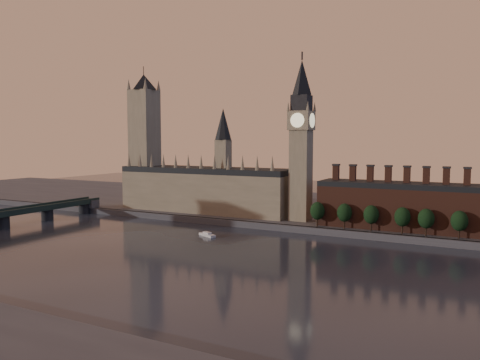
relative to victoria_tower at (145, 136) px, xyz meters
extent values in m
plane|color=black|center=(120.00, -115.00, -59.09)|extent=(900.00, 900.00, 0.00)
cube|color=#4B4B50|center=(120.00, -25.00, -57.09)|extent=(900.00, 4.00, 4.00)
cube|color=#4B4B50|center=(120.00, 65.00, -57.09)|extent=(900.00, 180.00, 4.00)
cube|color=gray|center=(55.00, 0.00, -41.09)|extent=(130.00, 30.00, 28.00)
cube|color=black|center=(55.00, 0.00, -25.09)|extent=(130.00, 30.00, 4.00)
cube|color=gray|center=(70.00, 0.00, -15.09)|extent=(9.00, 9.00, 24.00)
cone|color=black|center=(70.00, 0.00, 7.91)|extent=(12.00, 12.00, 22.00)
cone|color=gray|center=(-4.00, -14.00, -18.09)|extent=(2.60, 2.60, 10.00)
cone|color=gray|center=(6.73, -14.00, -18.09)|extent=(2.60, 2.60, 10.00)
cone|color=gray|center=(17.45, -14.00, -18.09)|extent=(2.60, 2.60, 10.00)
cone|color=gray|center=(28.18, -14.00, -18.09)|extent=(2.60, 2.60, 10.00)
cone|color=gray|center=(38.91, -14.00, -18.09)|extent=(2.60, 2.60, 10.00)
cone|color=gray|center=(49.64, -14.00, -18.09)|extent=(2.60, 2.60, 10.00)
cone|color=gray|center=(60.36, -14.00, -18.09)|extent=(2.60, 2.60, 10.00)
cone|color=gray|center=(71.09, -14.00, -18.09)|extent=(2.60, 2.60, 10.00)
cone|color=gray|center=(81.82, -14.00, -18.09)|extent=(2.60, 2.60, 10.00)
cone|color=gray|center=(92.55, -14.00, -18.09)|extent=(2.60, 2.60, 10.00)
cone|color=gray|center=(103.27, -14.00, -18.09)|extent=(2.60, 2.60, 10.00)
cone|color=gray|center=(114.00, -14.00, -18.09)|extent=(2.60, 2.60, 10.00)
cube|color=gray|center=(0.00, 0.00, -10.09)|extent=(18.00, 18.00, 90.00)
cone|color=black|center=(0.00, 0.00, 40.91)|extent=(24.00, 24.00, 12.00)
cylinder|color=#232326|center=(0.00, 0.00, 46.91)|extent=(0.50, 0.50, 12.00)
cone|color=gray|center=(-8.00, -8.00, 38.91)|extent=(3.00, 3.00, 8.00)
cone|color=gray|center=(8.00, -8.00, 38.91)|extent=(3.00, 3.00, 8.00)
cone|color=gray|center=(-8.00, 8.00, 38.91)|extent=(3.00, 3.00, 8.00)
cone|color=gray|center=(8.00, 8.00, 38.91)|extent=(3.00, 3.00, 8.00)
cube|color=gray|center=(130.00, -5.00, -26.09)|extent=(12.00, 12.00, 58.00)
cube|color=gray|center=(130.00, -5.00, 8.91)|extent=(14.00, 14.00, 12.00)
cube|color=#232326|center=(130.00, -5.00, 19.91)|extent=(11.00, 11.00, 10.00)
cone|color=black|center=(130.00, -5.00, 35.91)|extent=(13.00, 13.00, 22.00)
cylinder|color=#232326|center=(130.00, -5.00, 49.41)|extent=(1.00, 1.00, 5.00)
cylinder|color=beige|center=(130.00, -12.20, 8.91)|extent=(9.00, 0.50, 9.00)
cylinder|color=beige|center=(130.00, 2.20, 8.91)|extent=(9.00, 0.50, 9.00)
cylinder|color=beige|center=(122.80, -5.00, 8.91)|extent=(0.50, 9.00, 9.00)
cylinder|color=beige|center=(137.20, -5.00, 8.91)|extent=(0.50, 9.00, 9.00)
cone|color=gray|center=(123.50, -11.50, 17.91)|extent=(2.00, 2.00, 6.00)
cone|color=gray|center=(136.50, -11.50, 17.91)|extent=(2.00, 2.00, 6.00)
cone|color=gray|center=(123.50, 1.50, 17.91)|extent=(2.00, 2.00, 6.00)
cone|color=gray|center=(136.50, 1.50, 17.91)|extent=(2.00, 2.00, 6.00)
cube|color=#552D20|center=(200.00, -5.00, -43.09)|extent=(110.00, 25.00, 24.00)
cube|color=black|center=(200.00, -5.00, -29.59)|extent=(110.00, 25.00, 3.00)
cube|color=#552D20|center=(153.00, -5.00, -23.59)|extent=(3.50, 3.50, 9.00)
cube|color=#232326|center=(153.00, -5.00, -18.59)|extent=(4.20, 4.20, 1.00)
cube|color=#552D20|center=(163.44, -5.00, -23.59)|extent=(3.50, 3.50, 9.00)
cube|color=#232326|center=(163.44, -5.00, -18.59)|extent=(4.20, 4.20, 1.00)
cube|color=#552D20|center=(173.89, -5.00, -23.59)|extent=(3.50, 3.50, 9.00)
cube|color=#232326|center=(173.89, -5.00, -18.59)|extent=(4.20, 4.20, 1.00)
cube|color=#552D20|center=(184.33, -5.00, -23.59)|extent=(3.50, 3.50, 9.00)
cube|color=#232326|center=(184.33, -5.00, -18.59)|extent=(4.20, 4.20, 1.00)
cube|color=#552D20|center=(194.78, -5.00, -23.59)|extent=(3.50, 3.50, 9.00)
cube|color=#232326|center=(194.78, -5.00, -18.59)|extent=(4.20, 4.20, 1.00)
cube|color=#552D20|center=(205.22, -5.00, -23.59)|extent=(3.50, 3.50, 9.00)
cube|color=#232326|center=(205.22, -5.00, -18.59)|extent=(4.20, 4.20, 1.00)
cube|color=#552D20|center=(215.67, -5.00, -23.59)|extent=(3.50, 3.50, 9.00)
cube|color=#232326|center=(215.67, -5.00, -18.59)|extent=(4.20, 4.20, 1.00)
cube|color=#552D20|center=(226.11, -5.00, -23.59)|extent=(3.50, 3.50, 9.00)
cube|color=#232326|center=(226.11, -5.00, -18.59)|extent=(4.20, 4.20, 1.00)
cylinder|color=black|center=(146.74, -21.34, -52.09)|extent=(0.80, 0.80, 6.00)
ellipsoid|color=black|center=(146.74, -21.34, -45.59)|extent=(8.60, 8.60, 10.75)
cylinder|color=black|center=(162.93, -20.79, -52.09)|extent=(0.80, 0.80, 6.00)
ellipsoid|color=black|center=(162.93, -20.79, -45.59)|extent=(8.60, 8.60, 10.75)
cylinder|color=black|center=(178.27, -20.82, -52.09)|extent=(0.80, 0.80, 6.00)
ellipsoid|color=black|center=(178.27, -20.82, -45.59)|extent=(8.60, 8.60, 10.75)
cylinder|color=black|center=(195.25, -21.12, -52.09)|extent=(0.80, 0.80, 6.00)
ellipsoid|color=black|center=(195.25, -21.12, -45.59)|extent=(8.60, 8.60, 10.75)
cylinder|color=black|center=(207.48, -21.25, -52.09)|extent=(0.80, 0.80, 6.00)
ellipsoid|color=black|center=(207.48, -21.25, -45.59)|extent=(8.60, 8.60, 10.75)
cylinder|color=black|center=(223.68, -21.17, -52.09)|extent=(0.80, 0.80, 6.00)
ellipsoid|color=black|center=(223.68, -21.17, -45.59)|extent=(8.60, 8.60, 10.75)
cube|color=#4B4B50|center=(-35.00, -25.00, -52.09)|extent=(14.00, 8.00, 6.00)
cylinder|color=#232326|center=(-35.00, -98.00, -55.21)|extent=(8.00, 8.00, 7.75)
cylinder|color=#232326|center=(-35.00, -64.00, -55.21)|extent=(8.00, 8.00, 7.75)
cylinder|color=#232326|center=(-35.00, -30.00, -55.21)|extent=(8.00, 8.00, 7.75)
cube|color=silver|center=(93.00, -59.61, -58.38)|extent=(12.71, 8.19, 1.41)
cube|color=silver|center=(93.00, -59.61, -57.15)|extent=(5.90, 4.55, 1.06)
camera|label=1|loc=(233.49, -288.04, -3.93)|focal=35.00mm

